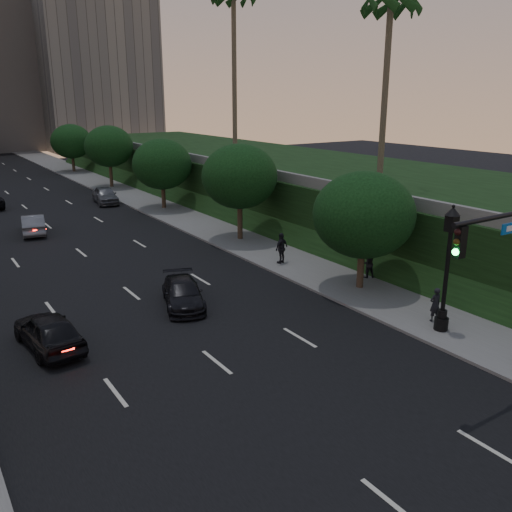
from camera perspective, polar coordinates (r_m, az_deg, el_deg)
ground at (r=17.60m, az=4.24°, el=-17.50°), size 160.00×160.00×0.00m
road_surface at (r=43.56m, az=-20.47°, el=2.48°), size 16.00×140.00×0.02m
sidewalk_right at (r=46.76m, az=-8.20°, el=4.36°), size 4.50×140.00×0.15m
embankment at (r=50.80m, az=4.87°, el=7.65°), size 18.00×90.00×4.00m
parapet_wall at (r=45.77m, az=-3.60°, el=9.66°), size 0.35×90.00×0.70m
office_block_right at (r=112.72m, az=-17.23°, el=20.05°), size 20.00×22.00×36.00m
tree_right_a at (r=28.03m, az=11.27°, el=4.27°), size 5.20×5.20×6.24m
tree_right_b at (r=37.30m, az=-1.74°, el=8.36°), size 5.20×5.20×6.74m
tree_right_c at (r=48.83m, az=-9.87°, el=9.50°), size 5.20×5.20×6.24m
tree_right_d at (r=61.81m, az=-15.23°, el=11.08°), size 5.20×5.20×6.74m
tree_right_e at (r=76.19m, az=-18.87°, el=11.34°), size 5.20×5.20×6.24m
palm_mid at (r=37.17m, az=14.03°, el=24.60°), size 3.20×3.20×13.00m
street_lamp at (r=24.00m, az=19.40°, el=-1.88°), size 0.64×0.64×5.62m
sedan_near_left at (r=23.46m, az=-21.00°, el=-7.39°), size 2.24×4.61×1.52m
sedan_mid_left at (r=43.10m, az=-22.40°, el=3.11°), size 2.27×4.63×1.46m
sedan_near_right at (r=26.48m, az=-7.70°, el=-3.93°), size 3.09×4.72×1.27m
sedan_far_right at (r=53.16m, az=-15.60°, el=6.18°), size 2.44×4.88×1.59m
pedestrian_a at (r=25.39m, az=18.34°, el=-4.87°), size 0.63×0.47×1.56m
pedestrian_b at (r=30.40m, az=11.68°, el=-0.75°), size 0.95×0.83×1.64m
pedestrian_c at (r=32.34m, az=2.70°, el=0.84°), size 1.18×0.78×1.86m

